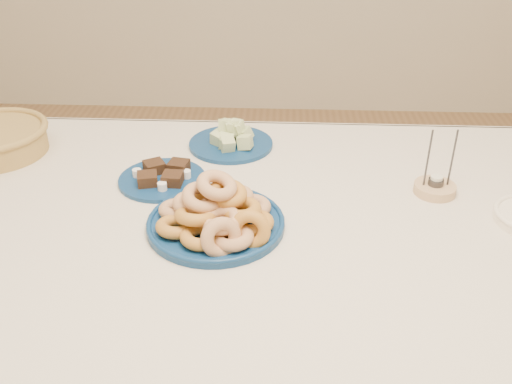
{
  "coord_description": "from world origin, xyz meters",
  "views": [
    {
      "loc": [
        0.05,
        -1.1,
        1.47
      ],
      "look_at": [
        0.0,
        -0.05,
        0.85
      ],
      "focal_mm": 40.0,
      "sensor_mm": 36.0,
      "label": 1
    }
  ],
  "objects_px": {
    "dining_table": "(257,255)",
    "candle_holder": "(435,187)",
    "melon_plate": "(232,138)",
    "brownie_plate": "(163,177)",
    "donut_platter": "(217,216)"
  },
  "relations": [
    {
      "from": "dining_table",
      "to": "melon_plate",
      "type": "xyz_separation_m",
      "value": [
        -0.09,
        0.37,
        0.13
      ]
    },
    {
      "from": "melon_plate",
      "to": "brownie_plate",
      "type": "bearing_deg",
      "value": -126.73
    },
    {
      "from": "dining_table",
      "to": "donut_platter",
      "type": "height_order",
      "value": "donut_platter"
    },
    {
      "from": "dining_table",
      "to": "candle_holder",
      "type": "distance_m",
      "value": 0.47
    },
    {
      "from": "candle_holder",
      "to": "brownie_plate",
      "type": "bearing_deg",
      "value": 177.94
    },
    {
      "from": "brownie_plate",
      "to": "melon_plate",
      "type": "bearing_deg",
      "value": 53.27
    },
    {
      "from": "dining_table",
      "to": "donut_platter",
      "type": "bearing_deg",
      "value": -151.57
    },
    {
      "from": "dining_table",
      "to": "donut_platter",
      "type": "distance_m",
      "value": 0.17
    },
    {
      "from": "melon_plate",
      "to": "candle_holder",
      "type": "distance_m",
      "value": 0.58
    },
    {
      "from": "donut_platter",
      "to": "melon_plate",
      "type": "height_order",
      "value": "donut_platter"
    },
    {
      "from": "donut_platter",
      "to": "melon_plate",
      "type": "xyz_separation_m",
      "value": [
        -0.0,
        0.42,
        -0.01
      ]
    },
    {
      "from": "dining_table",
      "to": "melon_plate",
      "type": "relative_size",
      "value": 5.46
    },
    {
      "from": "donut_platter",
      "to": "candle_holder",
      "type": "distance_m",
      "value": 0.55
    },
    {
      "from": "donut_platter",
      "to": "melon_plate",
      "type": "distance_m",
      "value": 0.42
    },
    {
      "from": "dining_table",
      "to": "candle_holder",
      "type": "bearing_deg",
      "value": 17.48
    }
  ]
}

